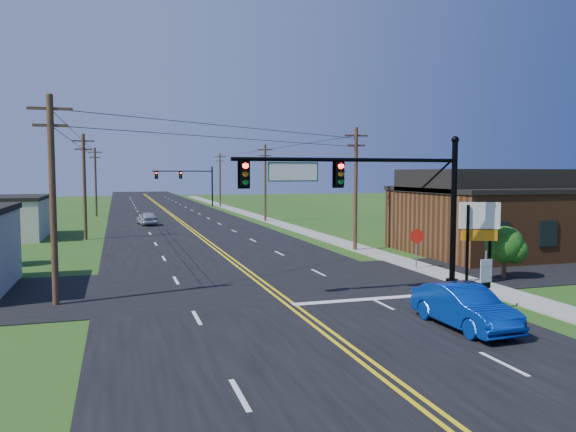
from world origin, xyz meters
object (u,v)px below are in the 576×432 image
object	(u,v)px
route_sign	(486,276)
stop_sign	(417,240)
signal_mast_main	(370,194)
blue_car	(464,308)
signal_mast_far	(186,180)

from	to	relation	value
route_sign	stop_sign	world-z (taller)	route_sign
signal_mast_main	stop_sign	size ratio (longest dim) A/B	4.68
blue_car	stop_sign	size ratio (longest dim) A/B	1.97
blue_car	signal_mast_far	bearing A→B (deg)	88.34
signal_mast_main	blue_car	size ratio (longest dim) A/B	2.37
signal_mast_main	route_sign	xyz separation A→B (m)	(3.16, -4.36, -3.28)
stop_sign	signal_mast_main	bearing A→B (deg)	-115.23
signal_mast_main	stop_sign	xyz separation A→B (m)	(5.66, 5.52, -3.01)
signal_mast_far	route_sign	size ratio (longest dim) A/B	4.34
route_sign	signal_mast_far	bearing A→B (deg)	81.77
route_sign	stop_sign	distance (m)	10.20
signal_mast_main	signal_mast_far	xyz separation A→B (m)	(0.10, 72.00, -0.20)
signal_mast_far	route_sign	world-z (taller)	signal_mast_far
signal_mast_far	stop_sign	size ratio (longest dim) A/B	4.55
signal_mast_main	blue_car	world-z (taller)	signal_mast_main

